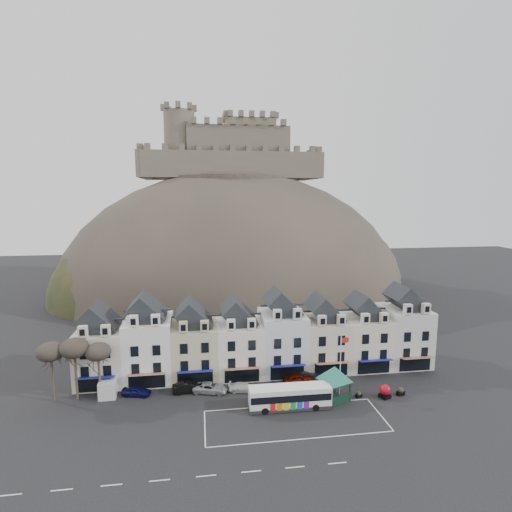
% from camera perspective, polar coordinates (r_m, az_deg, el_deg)
% --- Properties ---
extents(ground, '(300.00, 300.00, 0.00)m').
position_cam_1_polar(ground, '(51.82, 3.60, -23.31)').
color(ground, black).
rests_on(ground, ground).
extents(coach_bay_markings, '(22.00, 7.50, 0.01)m').
position_cam_1_polar(coach_bay_markings, '(53.24, 5.59, -22.39)').
color(coach_bay_markings, silver).
rests_on(coach_bay_markings, ground).
extents(townhouse_terrace, '(54.40, 9.35, 11.80)m').
position_cam_1_polar(townhouse_terrace, '(63.65, 0.82, -11.65)').
color(townhouse_terrace, silver).
rests_on(townhouse_terrace, ground).
extents(castle_hill, '(100.00, 76.00, 68.00)m').
position_cam_1_polar(castle_hill, '(115.68, -2.72, -4.94)').
color(castle_hill, '#37332B').
rests_on(castle_hill, ground).
extents(castle, '(50.20, 22.20, 22.00)m').
position_cam_1_polar(castle, '(119.95, -3.56, 14.82)').
color(castle, '#62574B').
rests_on(castle, ground).
extents(tree_left_far, '(3.61, 3.61, 8.24)m').
position_cam_1_polar(tree_left_far, '(60.64, -27.30, -12.12)').
color(tree_left_far, '#3C3226').
rests_on(tree_left_far, ground).
extents(tree_left_mid, '(3.78, 3.78, 8.64)m').
position_cam_1_polar(tree_left_mid, '(59.61, -24.55, -11.93)').
color(tree_left_mid, '#3C3226').
rests_on(tree_left_mid, ground).
extents(tree_left_near, '(3.43, 3.43, 7.84)m').
position_cam_1_polar(tree_left_near, '(59.07, -21.64, -12.65)').
color(tree_left_near, '#3C3226').
rests_on(tree_left_near, ground).
extents(bus, '(10.66, 2.63, 3.00)m').
position_cam_1_polar(bus, '(54.97, 4.84, -19.32)').
color(bus, '#262628').
rests_on(bus, ground).
extents(bus_shelter, '(6.92, 6.92, 4.71)m').
position_cam_1_polar(bus_shelter, '(56.94, 11.14, -16.17)').
color(bus_shelter, black).
rests_on(bus_shelter, ground).
extents(red_buoy, '(1.67, 1.67, 1.87)m').
position_cam_1_polar(red_buoy, '(60.17, 17.94, -17.87)').
color(red_buoy, black).
rests_on(red_buoy, ground).
extents(flagpole, '(1.21, 0.26, 8.43)m').
position_cam_1_polar(flagpole, '(57.93, 12.06, -14.50)').
color(flagpole, silver).
rests_on(flagpole, ground).
extents(white_van, '(2.47, 5.27, 2.37)m').
position_cam_1_polar(white_van, '(62.30, -20.17, -16.79)').
color(white_van, silver).
rests_on(white_van, ground).
extents(planter_west, '(0.98, 0.66, 0.90)m').
position_cam_1_polar(planter_west, '(59.50, 14.46, -18.60)').
color(planter_west, black).
rests_on(planter_west, ground).
extents(planter_east, '(1.21, 0.80, 1.11)m').
position_cam_1_polar(planter_east, '(61.66, 19.97, -17.73)').
color(planter_east, black).
rests_on(planter_east, ground).
extents(car_navy, '(4.20, 2.42, 1.35)m').
position_cam_1_polar(car_navy, '(60.43, -16.73, -17.99)').
color(car_navy, '#0D1041').
rests_on(car_navy, ground).
extents(car_black, '(4.63, 1.88, 1.49)m').
position_cam_1_polar(car_black, '(59.74, -9.60, -17.98)').
color(car_black, black).
rests_on(car_black, ground).
extents(car_silver, '(5.20, 3.29, 1.36)m').
position_cam_1_polar(car_silver, '(59.32, -6.52, -18.18)').
color(car_silver, '#A3A6AA').
rests_on(car_silver, ground).
extents(car_white, '(4.49, 2.49, 1.23)m').
position_cam_1_polar(car_white, '(59.22, -1.78, -18.24)').
color(car_white, silver).
rests_on(car_white, ground).
extents(car_maroon, '(4.56, 1.90, 1.54)m').
position_cam_1_polar(car_maroon, '(61.49, 6.10, -17.06)').
color(car_maroon, '#500F04').
rests_on(car_maroon, ground).
extents(car_charcoal, '(4.29, 1.83, 1.38)m').
position_cam_1_polar(car_charcoal, '(63.00, 6.89, -16.50)').
color(car_charcoal, black).
rests_on(car_charcoal, ground).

